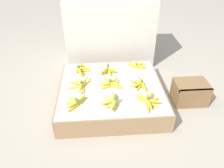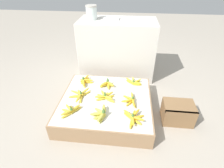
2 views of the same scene
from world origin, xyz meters
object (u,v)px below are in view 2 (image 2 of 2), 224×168
at_px(banana_bunch_back_midleft, 107,84).
at_px(glass_jar, 91,12).
at_px(banana_bunch_front_midright, 133,117).
at_px(banana_bunch_middle_left, 80,95).
at_px(banana_bunch_back_midright, 134,82).
at_px(banana_bunch_middle_midleft, 105,96).
at_px(wooden_crate, 178,112).
at_px(banana_bunch_front_left, 71,110).
at_px(banana_bunch_front_midleft, 101,114).
at_px(foam_tray_white, 112,18).
at_px(banana_bunch_back_left, 85,81).
at_px(banana_bunch_middle_midright, 131,100).

bearing_deg(banana_bunch_back_midleft, glass_jar, 113.49).
relative_size(banana_bunch_front_midright, banana_bunch_middle_left, 0.91).
bearing_deg(banana_bunch_back_midright, banana_bunch_middle_midleft, -133.58).
distance_m(wooden_crate, banana_bunch_front_left, 1.10).
distance_m(banana_bunch_front_midleft, foam_tray_white, 1.32).
xyz_separation_m(wooden_crate, banana_bunch_front_midleft, (-0.77, -0.22, 0.11)).
bearing_deg(banana_bunch_back_left, banana_bunch_front_midright, -43.15).
bearing_deg(foam_tray_white, banana_bunch_back_midleft, -87.83).
bearing_deg(banana_bunch_middle_left, banana_bunch_back_midright, 28.41).
relative_size(banana_bunch_middle_midleft, banana_bunch_back_midleft, 1.23).
height_order(banana_bunch_middle_midright, foam_tray_white, foam_tray_white).
relative_size(wooden_crate, banana_bunch_middle_midright, 1.27).
height_order(banana_bunch_front_left, banana_bunch_middle_midright, banana_bunch_front_left).
height_order(banana_bunch_middle_left, banana_bunch_middle_midleft, banana_bunch_middle_midleft).
bearing_deg(foam_tray_white, banana_bunch_back_midright, -60.60).
bearing_deg(banana_bunch_middle_left, banana_bunch_middle_midright, -3.08).
relative_size(banana_bunch_front_left, banana_bunch_front_midright, 0.80).
distance_m(banana_bunch_front_left, foam_tray_white, 1.34).
height_order(banana_bunch_back_left, foam_tray_white, foam_tray_white).
xyz_separation_m(wooden_crate, banana_bunch_back_midleft, (-0.78, 0.28, 0.11)).
distance_m(wooden_crate, banana_bunch_middle_midright, 0.51).
bearing_deg(banana_bunch_front_midleft, banana_bunch_middle_midleft, 88.89).
height_order(wooden_crate, banana_bunch_middle_left, banana_bunch_middle_left).
xyz_separation_m(glass_jar, foam_tray_white, (0.25, 0.06, -0.08)).
height_order(banana_bunch_front_midleft, foam_tray_white, foam_tray_white).
bearing_deg(banana_bunch_middle_midleft, banana_bunch_back_midright, 46.42).
height_order(banana_bunch_back_midleft, banana_bunch_back_midright, banana_bunch_back_midleft).
xyz_separation_m(banana_bunch_front_midleft, banana_bunch_middle_midleft, (0.01, 0.27, -0.00)).
bearing_deg(banana_bunch_front_left, banana_bunch_middle_midright, 21.26).
distance_m(banana_bunch_front_midleft, banana_bunch_back_midleft, 0.49).
distance_m(banana_bunch_front_midleft, glass_jar, 1.34).
distance_m(banana_bunch_front_midright, glass_jar, 1.45).
bearing_deg(banana_bunch_middle_midleft, banana_bunch_front_left, -140.85).
distance_m(wooden_crate, foam_tray_white, 1.44).
distance_m(banana_bunch_middle_left, foam_tray_white, 1.11).
xyz_separation_m(banana_bunch_front_left, banana_bunch_middle_midleft, (0.31, 0.25, 0.00)).
bearing_deg(banana_bunch_middle_midleft, foam_tray_white, 92.09).
xyz_separation_m(banana_bunch_front_midright, banana_bunch_back_midright, (0.00, 0.60, -0.00)).
bearing_deg(banana_bunch_back_left, banana_bunch_middle_midright, -27.87).
bearing_deg(glass_jar, banana_bunch_front_left, -91.04).
height_order(banana_bunch_front_midright, banana_bunch_middle_left, banana_bunch_front_midright).
relative_size(banana_bunch_front_midleft, foam_tray_white, 1.18).
relative_size(banana_bunch_back_midleft, foam_tray_white, 0.89).
xyz_separation_m(wooden_crate, glass_jar, (-1.06, 0.92, 0.77)).
height_order(banana_bunch_front_left, banana_bunch_middle_midleft, banana_bunch_middle_midleft).
bearing_deg(banana_bunch_back_left, glass_jar, 89.86).
bearing_deg(foam_tray_white, banana_bunch_front_left, -103.10).
bearing_deg(banana_bunch_back_midleft, banana_bunch_front_midright, -58.52).
distance_m(banana_bunch_front_midright, banana_bunch_back_midleft, 0.59).
bearing_deg(wooden_crate, foam_tray_white, 129.51).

